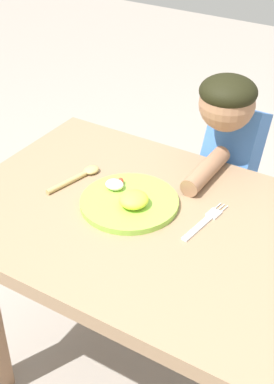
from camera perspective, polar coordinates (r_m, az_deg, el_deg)
name	(u,v)px	position (r m, az deg, el deg)	size (l,w,h in m)	color
dining_table	(147,256)	(1.59, 1.05, -6.65)	(1.08, 0.75, 0.74)	#937456
plate	(129,201)	(1.53, -0.81, -0.94)	(0.28, 0.28, 0.06)	#8FC744
fork	(204,222)	(1.49, 7.01, -3.11)	(0.04, 0.20, 0.01)	silver
spoon	(80,176)	(1.66, -5.95, 1.68)	(0.07, 0.20, 0.02)	tan
person	(227,191)	(1.91, 9.35, 0.06)	(0.18, 0.45, 1.02)	#4A4861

